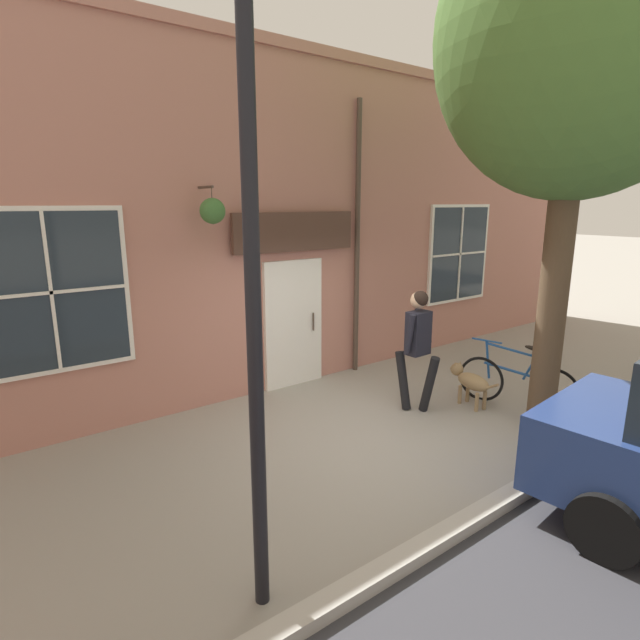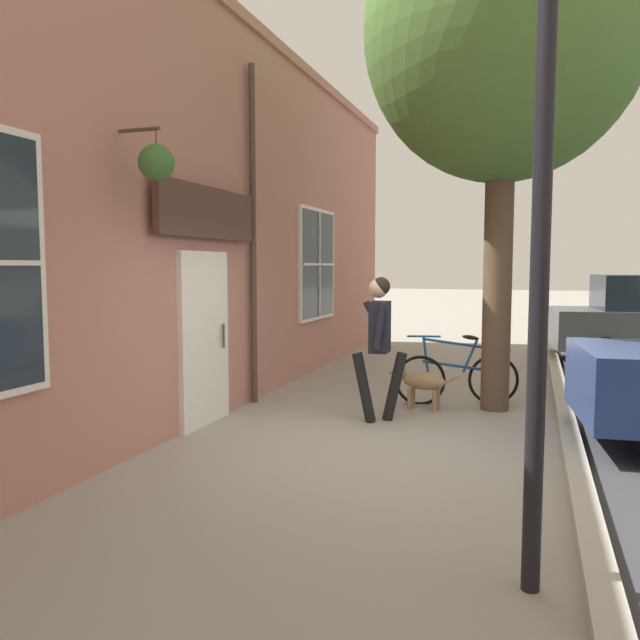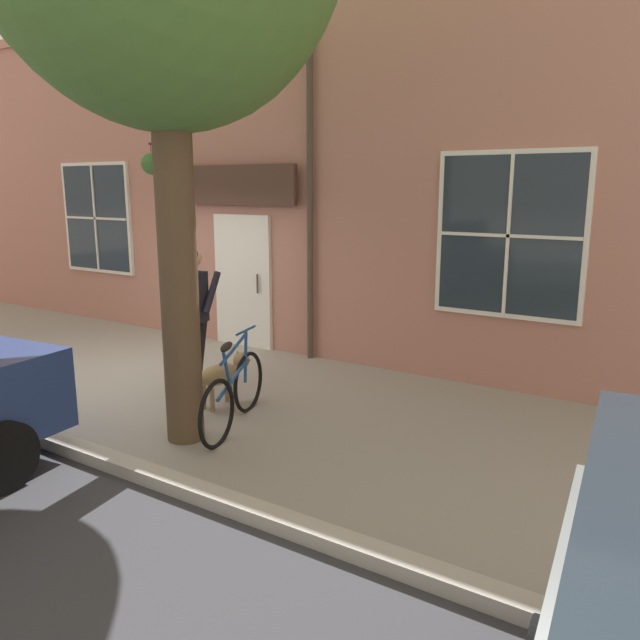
{
  "view_description": "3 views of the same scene",
  "coord_description": "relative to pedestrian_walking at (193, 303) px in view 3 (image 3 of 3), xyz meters",
  "views": [
    {
      "loc": [
        4.48,
        -4.15,
        2.99
      ],
      "look_at": [
        -1.07,
        0.0,
        1.36
      ],
      "focal_mm": 28.0,
      "sensor_mm": 36.0,
      "label": 1
    },
    {
      "loc": [
        1.56,
        -6.34,
        1.93
      ],
      "look_at": [
        -1.24,
        1.9,
        1.17
      ],
      "focal_mm": 35.0,
      "sensor_mm": 36.0,
      "label": 2
    },
    {
      "loc": [
        5.42,
        6.64,
        2.54
      ],
      "look_at": [
        -1.29,
        2.31,
        0.81
      ],
      "focal_mm": 35.0,
      "sensor_mm": 36.0,
      "label": 3
    }
  ],
  "objects": [
    {
      "name": "leaning_bicycle",
      "position": [
        0.8,
        1.33,
        -0.71
      ],
      "size": [
        1.66,
        0.6,
        1.0
      ],
      "color": "black",
      "rests_on": "ground_plane"
    },
    {
      "name": "ground_plane",
      "position": [
        0.2,
        -1.1,
        -1.09
      ],
      "size": [
        90.0,
        90.0,
        0.0
      ],
      "primitive_type": "plane",
      "color": "gray"
    },
    {
      "name": "dog_on_leash",
      "position": [
        0.36,
        0.79,
        -0.7
      ],
      "size": [
        0.98,
        0.34,
        0.61
      ],
      "color": "#997A51",
      "rests_on": "ground_plane"
    },
    {
      "name": "pedestrian_walking",
      "position": [
        0.0,
        0.0,
        0.0
      ],
      "size": [
        0.66,
        0.55,
        1.79
      ],
      "color": "black",
      "rests_on": "ground_plane"
    },
    {
      "name": "storefront_facade",
      "position": [
        -2.14,
        -1.08,
        1.57
      ],
      "size": [
        0.95,
        18.0,
        5.33
      ],
      "color": "#B27566",
      "rests_on": "ground_plane"
    }
  ]
}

